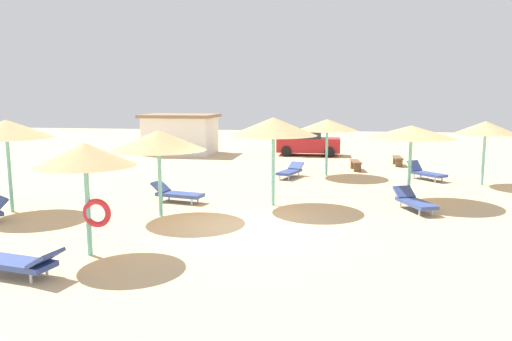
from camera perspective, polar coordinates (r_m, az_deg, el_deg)
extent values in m
plane|color=#D1B284|center=(14.26, -1.96, -6.58)|extent=(80.00, 80.00, 0.00)
cylinder|color=#6BC6BC|center=(23.39, 8.30, 2.15)|extent=(0.12, 0.12, 2.25)
cone|color=tan|center=(23.28, 8.37, 5.33)|extent=(2.90, 2.90, 0.54)
cylinder|color=#6BC6BC|center=(22.85, 25.16, 1.29)|extent=(0.12, 0.12, 2.27)
cone|color=tan|center=(22.74, 25.37, 4.56)|extent=(2.57, 2.57, 0.55)
cylinder|color=#6BC6BC|center=(15.53, -11.21, -1.31)|extent=(0.12, 0.12, 2.20)
cone|color=tan|center=(15.37, -11.36, 3.51)|extent=(2.95, 2.95, 0.62)
cylinder|color=#6BC6BC|center=(18.39, 17.59, 0.26)|extent=(0.12, 0.12, 2.38)
cone|color=tan|center=(18.25, 17.78, 4.34)|extent=(3.09, 3.09, 0.45)
cylinder|color=#6BC6BC|center=(12.14, -19.13, -4.29)|extent=(0.12, 0.12, 2.26)
cone|color=tan|center=(11.93, -19.44, 1.81)|extent=(2.34, 2.34, 0.54)
torus|color=red|center=(12.06, -18.19, -4.77)|extent=(0.70, 0.15, 0.70)
cylinder|color=#6BC6BC|center=(17.71, -26.95, -0.34)|extent=(0.12, 0.12, 2.53)
cone|color=tan|center=(17.56, -27.28, 4.36)|extent=(2.92, 2.92, 0.59)
cylinder|color=#6BC6BC|center=(16.72, 2.02, 0.14)|extent=(0.12, 0.12, 2.54)
cone|color=tan|center=(16.57, 2.05, 5.20)|extent=(3.00, 3.00, 0.61)
cube|color=#33478C|center=(22.61, 3.94, -0.17)|extent=(1.13, 1.81, 0.12)
cube|color=#33478C|center=(23.31, 4.72, 0.57)|extent=(0.77, 0.69, 0.34)
cylinder|color=silver|center=(23.26, 4.02, -0.34)|extent=(0.06, 0.06, 0.22)
cylinder|color=silver|center=(23.10, 5.02, -0.42)|extent=(0.06, 0.06, 0.22)
cylinder|color=silver|center=(22.18, 2.80, -0.78)|extent=(0.06, 0.06, 0.22)
cylinder|color=silver|center=(22.00, 3.85, -0.86)|extent=(0.06, 0.06, 0.22)
cube|color=#33478C|center=(23.31, 19.55, -0.39)|extent=(1.56, 1.73, 0.12)
cube|color=#33478C|center=(23.79, 18.14, 0.54)|extent=(0.75, 0.71, 0.49)
cylinder|color=silver|center=(23.56, 18.08, -0.64)|extent=(0.06, 0.06, 0.22)
cylinder|color=silver|center=(23.89, 18.79, -0.55)|extent=(0.06, 0.06, 0.22)
cylinder|color=silver|center=(22.79, 20.30, -1.06)|extent=(0.06, 0.06, 0.22)
cylinder|color=silver|center=(23.12, 21.01, -0.96)|extent=(0.06, 0.06, 0.22)
cube|color=#33478C|center=(17.57, -8.92, -2.82)|extent=(1.80, 0.99, 0.12)
cube|color=#33478C|center=(17.95, -11.14, -1.89)|extent=(0.61, 0.73, 0.40)
cylinder|color=silver|center=(17.74, -10.94, -3.33)|extent=(0.06, 0.06, 0.22)
cylinder|color=silver|center=(18.10, -10.19, -3.07)|extent=(0.06, 0.06, 0.22)
cylinder|color=silver|center=(17.13, -7.55, -3.67)|extent=(0.06, 0.06, 0.22)
cylinder|color=silver|center=(17.50, -6.85, -3.39)|extent=(0.06, 0.06, 0.22)
cube|color=#33478C|center=(16.87, 18.28, -3.64)|extent=(1.22, 1.82, 0.12)
cube|color=#33478C|center=(17.50, 17.00, -2.43)|extent=(0.78, 0.70, 0.38)
cylinder|color=silver|center=(17.30, 16.62, -3.84)|extent=(0.06, 0.06, 0.22)
cylinder|color=silver|center=(17.52, 17.89, -3.75)|extent=(0.06, 0.06, 0.22)
cylinder|color=silver|center=(16.29, 18.65, -4.70)|extent=(0.06, 0.06, 0.22)
cylinder|color=silver|center=(16.52, 19.96, -4.59)|extent=(0.06, 0.06, 0.22)
cube|color=#33478C|center=(11.58, -26.36, -9.71)|extent=(1.79, 0.93, 0.12)
cube|color=#33478C|center=(10.97, -23.48, -9.43)|extent=(0.62, 0.72, 0.35)
cylinder|color=silver|center=(11.37, -23.35, -10.75)|extent=(0.06, 0.06, 0.22)
cylinder|color=silver|center=(11.07, -24.92, -11.37)|extent=(0.06, 0.06, 0.22)
cylinder|color=silver|center=(12.19, -27.55, -9.73)|extent=(0.06, 0.06, 0.22)
cube|color=brown|center=(27.65, 16.31, 1.48)|extent=(0.43, 1.51, 0.08)
cube|color=brown|center=(27.14, 16.45, 0.82)|extent=(0.36, 0.13, 0.41)
cube|color=brown|center=(28.22, 16.14, 1.12)|extent=(0.36, 0.13, 0.41)
cube|color=brown|center=(25.39, 11.65, 1.04)|extent=(0.57, 1.54, 0.08)
cube|color=brown|center=(24.89, 11.83, 0.31)|extent=(0.37, 0.16, 0.41)
cube|color=brown|center=(25.96, 11.44, 0.66)|extent=(0.37, 0.16, 0.41)
cube|color=#B21E23|center=(31.43, 6.18, 3.01)|extent=(4.02, 1.76, 0.90)
cube|color=#262D38|center=(31.37, 5.84, 4.38)|extent=(2.02, 1.59, 0.60)
cylinder|color=black|center=(32.31, 8.63, 2.49)|extent=(0.64, 0.23, 0.64)
cylinder|color=black|center=(30.56, 8.63, 2.14)|extent=(0.64, 0.23, 0.64)
cylinder|color=black|center=(32.42, 3.85, 2.59)|extent=(0.64, 0.23, 0.64)
cylinder|color=black|center=(30.67, 3.58, 2.25)|extent=(0.64, 0.23, 0.64)
cube|color=white|center=(32.41, -8.81, 4.07)|extent=(4.27, 3.33, 2.40)
cube|color=#8C6B4C|center=(32.33, -8.87, 6.37)|extent=(4.67, 3.73, 0.20)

